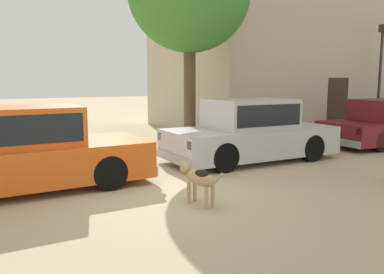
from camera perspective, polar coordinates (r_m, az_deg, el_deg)
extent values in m
plane|color=tan|center=(7.47, -5.61, -7.56)|extent=(80.00, 80.00, 0.00)
cube|color=#D15619|center=(7.96, -22.96, -3.53)|extent=(4.54, 1.81, 0.69)
cube|color=#D15619|center=(7.85, -23.57, 1.44)|extent=(2.09, 1.55, 0.71)
cube|color=black|center=(7.85, -23.58, 1.51)|extent=(1.92, 1.58, 0.49)
cube|color=#999BA0|center=(8.55, -7.73, -3.78)|extent=(0.12, 1.77, 0.20)
sphere|color=silver|center=(9.15, -9.30, -0.54)|extent=(0.20, 0.20, 0.20)
sphere|color=silver|center=(7.83, -5.60, -1.94)|extent=(0.20, 0.20, 0.20)
cylinder|color=black|center=(9.01, -14.91, -2.94)|extent=(0.65, 0.20, 0.65)
cylinder|color=black|center=(7.50, -11.74, -5.04)|extent=(0.65, 0.20, 0.65)
cube|color=#B2B5BA|center=(10.12, 8.40, -0.59)|extent=(4.38, 1.96, 0.69)
cube|color=#B2B5BA|center=(10.01, 8.29, 3.36)|extent=(2.04, 1.63, 0.72)
cube|color=black|center=(10.01, 8.29, 3.42)|extent=(1.88, 1.64, 0.50)
cube|color=#999BA0|center=(11.54, 16.98, -0.95)|extent=(0.18, 1.78, 0.20)
cube|color=#999BA0|center=(9.07, -2.61, -3.02)|extent=(0.18, 1.78, 0.20)
sphere|color=silver|center=(12.03, 14.72, 1.35)|extent=(0.20, 0.20, 0.20)
sphere|color=silver|center=(11.01, 19.84, 0.53)|extent=(0.20, 0.20, 0.20)
cube|color=red|center=(9.71, -4.62, 0.12)|extent=(0.05, 0.18, 0.18)
cube|color=red|center=(8.30, -0.30, -1.23)|extent=(0.05, 0.18, 0.18)
cylinder|color=black|center=(11.56, 11.20, -0.36)|extent=(0.68, 0.22, 0.67)
cylinder|color=black|center=(10.37, 16.83, -1.52)|extent=(0.68, 0.22, 0.67)
cylinder|color=black|center=(10.14, -0.26, -1.39)|extent=(0.68, 0.22, 0.67)
cylinder|color=black|center=(8.76, 4.67, -2.94)|extent=(0.68, 0.22, 0.67)
cube|color=#999BA0|center=(12.29, 20.03, -0.55)|extent=(0.23, 1.77, 0.20)
cube|color=red|center=(12.80, 17.60, 1.51)|extent=(0.05, 0.18, 0.18)
cube|color=red|center=(11.73, 22.85, 0.67)|extent=(0.05, 0.18, 0.18)
cylinder|color=black|center=(13.45, 20.12, 0.36)|extent=(0.62, 0.24, 0.61)
cylinder|color=black|center=(12.41, 25.45, -0.56)|extent=(0.62, 0.24, 0.61)
cube|color=#BCB299|center=(20.20, 17.48, 16.08)|extent=(14.44, 6.49, 9.84)
cube|color=#38281E|center=(16.24, 20.13, 4.26)|extent=(1.10, 0.02, 2.10)
cylinder|color=tan|center=(6.64, -0.48, -7.94)|extent=(0.06, 0.06, 0.36)
cylinder|color=tan|center=(6.73, 0.42, -7.72)|extent=(0.06, 0.06, 0.36)
cylinder|color=tan|center=(6.34, 2.07, -8.72)|extent=(0.06, 0.06, 0.36)
cylinder|color=tan|center=(6.43, 2.98, -8.47)|extent=(0.06, 0.06, 0.36)
ellipsoid|color=tan|center=(6.46, 1.23, -5.91)|extent=(0.32, 0.67, 0.26)
ellipsoid|color=black|center=(6.41, 1.53, -5.37)|extent=(0.25, 0.39, 0.14)
sphere|color=tan|center=(6.71, -1.03, -4.44)|extent=(0.18, 0.18, 0.18)
cone|color=tan|center=(6.79, -1.54, -4.42)|extent=(0.12, 0.12, 0.10)
cone|color=tan|center=(6.66, -1.38, -3.84)|extent=(0.07, 0.07, 0.08)
cone|color=tan|center=(6.73, -0.69, -3.71)|extent=(0.07, 0.07, 0.08)
cylinder|color=tan|center=(6.16, 3.81, -5.91)|extent=(0.09, 0.20, 0.19)
cylinder|color=#2D2B28|center=(16.93, 25.27, 7.01)|extent=(0.10, 0.10, 3.80)
cube|color=#2D2B28|center=(17.04, 25.70, 13.87)|extent=(0.22, 0.22, 0.28)
sphere|color=silver|center=(17.04, 25.70, 13.87)|extent=(0.18, 0.18, 0.18)
cylinder|color=brown|center=(11.36, -0.34, 5.85)|extent=(0.34, 0.34, 3.12)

